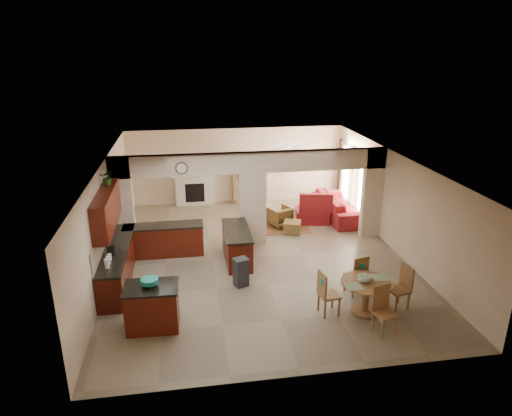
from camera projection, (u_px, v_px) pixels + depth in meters
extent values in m
plane|color=#7F7458|center=(258.00, 257.00, 12.91)|extent=(10.00, 10.00, 0.00)
plane|color=white|center=(258.00, 160.00, 11.97)|extent=(10.00, 10.00, 0.00)
plane|color=beige|center=(237.00, 166.00, 17.09)|extent=(8.00, 0.00, 8.00)
plane|color=beige|center=(304.00, 309.00, 7.79)|extent=(8.00, 0.00, 8.00)
plane|color=beige|center=(106.00, 219.00, 11.85)|extent=(0.00, 10.00, 10.00)
plane|color=beige|center=(396.00, 203.00, 13.03)|extent=(0.00, 10.00, 10.00)
cube|color=beige|center=(123.00, 205.00, 12.82)|extent=(0.60, 0.25, 2.80)
cube|color=beige|center=(252.00, 209.00, 13.47)|extent=(0.80, 0.25, 2.20)
cube|color=beige|center=(372.00, 193.00, 13.91)|extent=(0.60, 0.25, 2.80)
cube|color=beige|center=(252.00, 162.00, 13.00)|extent=(8.00, 0.25, 0.60)
cube|color=#3E1207|center=(118.00, 265.00, 11.48)|extent=(0.60, 3.20, 0.86)
cube|color=black|center=(116.00, 249.00, 11.32)|extent=(0.62, 3.22, 0.05)
cube|color=tan|center=(103.00, 238.00, 11.18)|extent=(0.02, 3.20, 0.55)
cube|color=#3E1207|center=(164.00, 241.00, 12.91)|extent=(2.20, 0.60, 0.86)
cube|color=black|center=(163.00, 226.00, 12.76)|extent=(2.22, 0.62, 0.05)
cube|color=#3E1207|center=(107.00, 210.00, 10.96)|extent=(0.35, 2.40, 0.90)
cube|color=#3E1207|center=(237.00, 246.00, 12.58)|extent=(0.65, 1.80, 0.86)
cube|color=black|center=(237.00, 231.00, 12.43)|extent=(0.70, 1.85, 0.05)
cube|color=silver|center=(241.00, 260.00, 11.80)|extent=(0.58, 0.04, 0.70)
cylinder|color=#4D2A19|center=(182.00, 168.00, 12.58)|extent=(0.34, 0.03, 0.34)
cube|color=brown|center=(283.00, 227.00, 15.04)|extent=(1.60, 1.30, 0.01)
cube|color=beige|center=(195.00, 190.00, 16.99)|extent=(1.40, 0.28, 1.10)
cube|color=black|center=(195.00, 193.00, 16.88)|extent=(0.70, 0.04, 0.70)
cube|color=beige|center=(194.00, 175.00, 16.77)|extent=(1.60, 0.35, 0.10)
cube|color=brown|center=(247.00, 179.00, 17.14)|extent=(1.00, 0.32, 1.80)
cube|color=white|center=(364.00, 187.00, 15.23)|extent=(0.02, 0.90, 1.90)
cube|color=white|center=(347.00, 173.00, 16.81)|extent=(0.02, 0.90, 1.90)
cube|color=white|center=(355.00, 184.00, 16.07)|extent=(0.02, 0.70, 2.10)
cube|color=#471C1C|center=(370.00, 192.00, 14.66)|extent=(0.10, 0.28, 2.30)
cube|color=#471C1C|center=(356.00, 182.00, 15.78)|extent=(0.10, 0.28, 2.30)
cube|color=#471C1C|center=(351.00, 178.00, 16.25)|extent=(0.10, 0.28, 2.30)
cube|color=#471C1C|center=(340.00, 169.00, 17.36)|extent=(0.10, 0.28, 2.30)
cylinder|color=white|center=(288.00, 144.00, 15.06)|extent=(1.00, 1.00, 0.10)
cube|color=#3E1207|center=(153.00, 308.00, 9.55)|extent=(1.09, 0.79, 0.92)
cube|color=black|center=(151.00, 287.00, 9.39)|extent=(1.14, 0.84, 0.05)
cylinder|color=#169983|center=(150.00, 282.00, 9.37)|extent=(0.35, 0.35, 0.17)
cube|color=#292A2C|center=(241.00, 273.00, 11.26)|extent=(0.40, 0.37, 0.68)
cylinder|color=brown|center=(367.00, 283.00, 9.97)|extent=(1.13, 1.13, 0.04)
cylinder|color=brown|center=(365.00, 297.00, 10.09)|extent=(0.16, 0.16, 0.73)
cylinder|color=brown|center=(364.00, 311.00, 10.21)|extent=(0.58, 0.58, 0.06)
cylinder|color=#5AB226|center=(364.00, 278.00, 9.95)|extent=(0.29, 0.29, 0.15)
imported|color=maroon|center=(339.00, 206.00, 15.78)|extent=(2.76, 1.17, 0.79)
cube|color=maroon|center=(312.00, 215.00, 15.46)|extent=(1.22, 1.06, 0.44)
imported|color=maroon|center=(280.00, 216.00, 15.09)|extent=(0.90, 0.91, 0.63)
cube|color=maroon|center=(292.00, 227.00, 14.51)|extent=(0.66, 0.66, 0.38)
imported|color=#1C4412|center=(107.00, 177.00, 11.32)|extent=(0.36, 0.32, 0.38)
cube|color=brown|center=(355.00, 276.00, 10.88)|extent=(0.52, 0.52, 0.05)
cube|color=brown|center=(356.00, 280.00, 11.17)|extent=(0.04, 0.04, 0.44)
cube|color=brown|center=(345.00, 283.00, 11.03)|extent=(0.04, 0.04, 0.44)
cube|color=brown|center=(365.00, 287.00, 10.87)|extent=(0.04, 0.04, 0.44)
cube|color=brown|center=(353.00, 289.00, 10.74)|extent=(0.04, 0.04, 0.44)
cube|color=brown|center=(361.00, 268.00, 10.61)|extent=(0.42, 0.15, 0.55)
cube|color=#169983|center=(362.00, 266.00, 10.57)|extent=(0.14, 0.05, 0.14)
cube|color=brown|center=(398.00, 290.00, 10.25)|extent=(0.50, 0.50, 0.05)
cube|color=brown|center=(386.00, 297.00, 10.42)|extent=(0.04, 0.04, 0.44)
cube|color=brown|center=(396.00, 304.00, 10.12)|extent=(0.04, 0.04, 0.44)
cube|color=brown|center=(399.00, 294.00, 10.54)|extent=(0.04, 0.04, 0.44)
cube|color=brown|center=(408.00, 301.00, 10.24)|extent=(0.04, 0.04, 0.44)
cube|color=brown|center=(407.00, 277.00, 10.22)|extent=(0.13, 0.42, 0.55)
cube|color=#169983|center=(408.00, 274.00, 10.21)|extent=(0.04, 0.14, 0.14)
cube|color=brown|center=(385.00, 314.00, 9.35)|extent=(0.51, 0.51, 0.05)
cube|color=brown|center=(383.00, 330.00, 9.22)|extent=(0.04, 0.04, 0.44)
cube|color=brown|center=(396.00, 326.00, 9.35)|extent=(0.04, 0.04, 0.44)
cube|color=brown|center=(373.00, 321.00, 9.51)|extent=(0.04, 0.04, 0.44)
cube|color=brown|center=(386.00, 317.00, 9.64)|extent=(0.04, 0.04, 0.44)
cube|color=brown|center=(381.00, 297.00, 9.42)|extent=(0.42, 0.14, 0.55)
cube|color=#169983|center=(380.00, 293.00, 9.41)|extent=(0.14, 0.04, 0.14)
cube|color=brown|center=(329.00, 295.00, 10.05)|extent=(0.47, 0.47, 0.05)
cube|color=brown|center=(339.00, 307.00, 10.02)|extent=(0.04, 0.04, 0.44)
cube|color=brown|center=(332.00, 299.00, 10.33)|extent=(0.04, 0.04, 0.44)
cube|color=brown|center=(325.00, 309.00, 9.93)|extent=(0.04, 0.04, 0.44)
cube|color=brown|center=(319.00, 302.00, 10.24)|extent=(0.04, 0.04, 0.44)
cube|color=brown|center=(322.00, 284.00, 9.90)|extent=(0.10, 0.42, 0.55)
cube|color=#169983|center=(321.00, 282.00, 9.87)|extent=(0.03, 0.14, 0.14)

